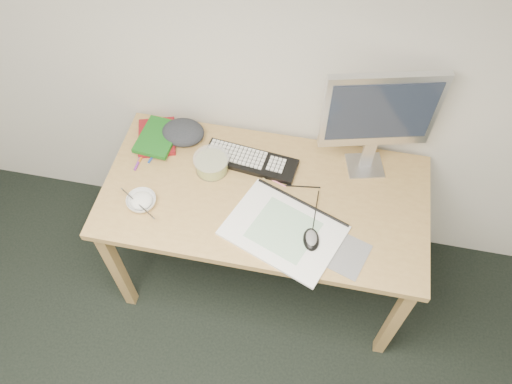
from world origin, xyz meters
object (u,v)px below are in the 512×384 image
monitor (380,114)px  rice_bowl (142,202)px  sketchpad (284,230)px  desk (264,205)px  keyboard (250,161)px

monitor → rice_bowl: monitor is taller
sketchpad → desk: bearing=144.8°
desk → sketchpad: size_ratio=3.09×
sketchpad → rice_bowl: size_ratio=3.61×
sketchpad → rice_bowl: rice_bowl is taller
sketchpad → keyboard: bearing=143.7°
desk → rice_bowl: size_ratio=11.16×
keyboard → rice_bowl: (-0.40, -0.31, 0.01)m
desk → keyboard: size_ratio=3.34×
desk → monitor: bearing=30.1°
sketchpad → monitor: 0.60m
rice_bowl → desk: bearing=17.1°
keyboard → rice_bowl: 0.51m
keyboard → rice_bowl: bearing=-135.7°
keyboard → rice_bowl: rice_bowl is taller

